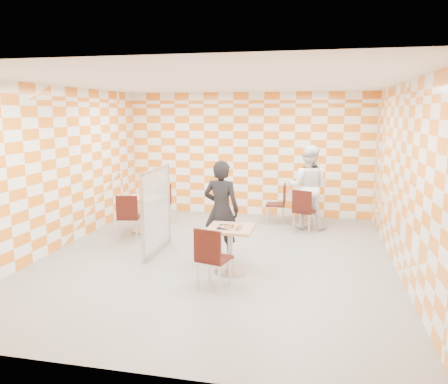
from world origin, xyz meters
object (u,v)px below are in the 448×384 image
chair_main_front (211,254)px  main_table (230,242)px  chair_empty_near (128,214)px  chair_empty_far (161,200)px  second_table (303,203)px  chair_second_side (280,201)px  partition (156,210)px  man_dark (221,210)px  chair_second_front (303,208)px  sport_bottle (294,188)px  man_white (308,187)px  empty_table (143,208)px  soda_bottle (307,188)px

chair_main_front → main_table: bearing=80.1°
chair_empty_near → chair_empty_far: bearing=83.9°
second_table → chair_empty_near: size_ratio=0.81×
chair_second_side → partition: 3.25m
second_table → man_dark: size_ratio=0.43×
main_table → chair_second_front: chair_second_front is taller
second_table → chair_main_front: 4.21m
chair_empty_near → sport_bottle: 3.75m
chair_second_front → chair_empty_near: (-3.37, -1.29, 0.00)m
chair_empty_far → sport_bottle: 3.06m
chair_second_side → sport_bottle: 0.44m
chair_second_side → partition: (-1.99, -2.55, 0.25)m
main_table → chair_empty_far: chair_empty_far is taller
sport_bottle → chair_empty_near: bearing=-147.2°
second_table → sport_bottle: (-0.20, 0.06, 0.33)m
man_white → partition: bearing=47.9°
chair_second_front → man_dark: man_dark is taller
chair_second_front → sport_bottle: (-0.23, 0.73, 0.29)m
sport_bottle → chair_main_front: bearing=-102.9°
main_table → man_dark: man_dark is taller
chair_second_front → chair_empty_near: same height
chair_empty_near → chair_main_front: bearing=-43.6°
chair_main_front → partition: 2.03m
partition → sport_bottle: 3.51m
partition → chair_empty_near: bearing=143.4°
second_table → empty_table: bearing=-159.0°
partition → man_white: (2.61, 2.32, 0.13)m
sport_bottle → chair_second_side: bearing=-164.7°
chair_second_side → chair_empty_far: bearing=-169.5°
second_table → chair_main_front: bearing=-105.7°
partition → soda_bottle: bearing=44.7°
chair_main_front → partition: (-1.37, 1.48, 0.25)m
empty_table → soda_bottle: bearing=20.6°
man_white → sport_bottle: man_white is taller
second_table → empty_table: same height
chair_main_front → man_white: man_white is taller
chair_empty_near → sport_bottle: size_ratio=4.62×
chair_second_front → man_dark: 2.39m
chair_main_front → chair_empty_far: size_ratio=1.00×
empty_table → chair_empty_near: bearing=-92.0°
chair_second_front → man_dark: bearing=-124.4°
partition → soda_bottle: partition is taller
chair_second_front → man_dark: size_ratio=0.54×
main_table → sport_bottle: 3.48m
chair_main_front → chair_empty_near: (-2.20, 2.09, 0.00)m
main_table → sport_bottle: (0.81, 3.37, 0.33)m
empty_table → man_white: size_ratio=0.41×
chair_empty_far → sport_bottle: (2.99, 0.58, 0.29)m
second_table → man_white: size_ratio=0.41×
man_dark → sport_bottle: (1.11, 2.69, -0.02)m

